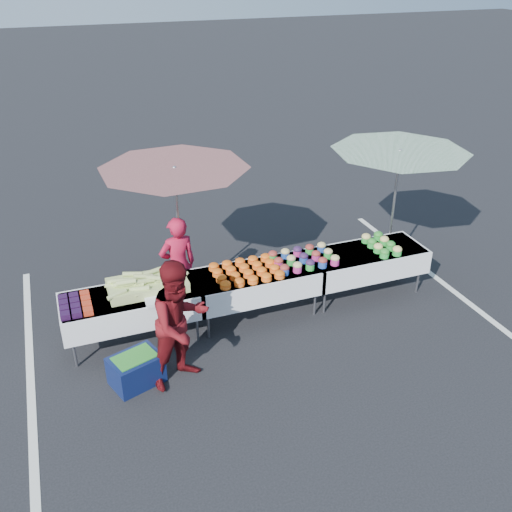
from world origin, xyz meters
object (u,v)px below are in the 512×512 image
object	(u,v)px
customer	(180,323)
storage_bin	(136,369)
vendor	(178,265)
umbrella_left	(175,180)
umbrella_right	(399,162)
table_right	(365,260)
table_center	(256,281)
table_left	(131,305)

from	to	relation	value
customer	storage_bin	size ratio (longest dim) A/B	2.32
vendor	customer	bearing A→B (deg)	69.52
vendor	umbrella_left	world-z (taller)	umbrella_left
vendor	umbrella_right	distance (m)	3.70
umbrella_right	table_right	bearing A→B (deg)	-149.85
vendor	umbrella_right	bearing A→B (deg)	169.82
table_center	vendor	bearing A→B (deg)	151.34
table_center	table_right	world-z (taller)	same
table_center	table_right	xyz separation A→B (m)	(1.80, 0.00, 0.00)
table_right	umbrella_left	size ratio (longest dim) A/B	0.68
table_center	umbrella_left	size ratio (longest dim) A/B	0.68
customer	table_left	bearing A→B (deg)	91.60
umbrella_left	umbrella_right	xyz separation A→B (m)	(3.40, -0.40, -0.02)
table_center	storage_bin	size ratio (longest dim) A/B	2.57
umbrella_left	storage_bin	xyz separation A→B (m)	(-1.02, -1.68, -1.77)
vendor	storage_bin	bearing A→B (deg)	49.39
table_left	umbrella_right	xyz separation A→B (m)	(4.29, 0.40, 1.38)
umbrella_left	table_center	bearing A→B (deg)	-41.34
table_center	customer	distance (m)	1.71
umbrella_left	storage_bin	bearing A→B (deg)	-121.31
vendor	storage_bin	xyz separation A→B (m)	(-0.93, -1.43, -0.55)
table_left	vendor	xyz separation A→B (m)	(0.79, 0.55, 0.18)
customer	vendor	bearing A→B (deg)	55.27
customer	umbrella_right	world-z (taller)	umbrella_right
table_center	umbrella_right	world-z (taller)	umbrella_right
vendor	umbrella_right	xyz separation A→B (m)	(3.49, -0.15, 1.20)
table_center	storage_bin	bearing A→B (deg)	-155.46
table_center	umbrella_right	xyz separation A→B (m)	(2.49, 0.40, 1.38)
table_left	table_right	distance (m)	3.60
table_right	umbrella_left	bearing A→B (deg)	163.55
table_right	customer	bearing A→B (deg)	-162.27
umbrella_right	customer	bearing A→B (deg)	-159.87
table_right	storage_bin	distance (m)	3.85
table_left	table_right	bearing A→B (deg)	0.00
storage_bin	table_center	bearing A→B (deg)	5.60
table_right	vendor	size ratio (longest dim) A/B	1.22
table_right	umbrella_right	distance (m)	1.59
storage_bin	umbrella_left	bearing A→B (deg)	39.75
customer	umbrella_left	size ratio (longest dim) A/B	0.61
table_left	vendor	bearing A→B (deg)	34.71
umbrella_left	storage_bin	size ratio (longest dim) A/B	3.78
table_center	umbrella_left	bearing A→B (deg)	138.66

